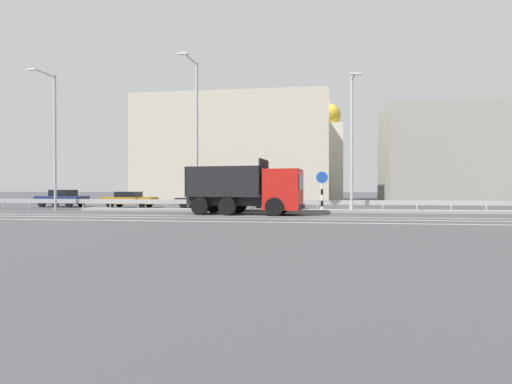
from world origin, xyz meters
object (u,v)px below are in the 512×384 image
object	(u,v)px
street_lamp_1	(196,128)
parked_car_2	(202,199)
parked_car_1	(130,199)
parked_car_3	(274,200)
street_lamp_2	(352,138)
church_tower	(329,153)
parked_car_0	(62,198)
dump_truck	(260,192)
median_road_sign	(322,190)
street_lamp_0	(53,135)

from	to	relation	value
street_lamp_1	parked_car_2	size ratio (longest dim) A/B	2.51
parked_car_1	parked_car_3	distance (m)	11.85
street_lamp_2	parked_car_1	distance (m)	18.42
parked_car_1	street_lamp_1	bearing A→B (deg)	56.12
parked_car_2	church_tower	size ratio (longest dim) A/B	0.28
parked_car_0	dump_truck	bearing A→B (deg)	-111.10
median_road_sign	street_lamp_0	world-z (taller)	street_lamp_0
dump_truck	street_lamp_2	distance (m)	7.08
dump_truck	street_lamp_2	xyz separation A→B (m)	(5.60, 2.61, 3.45)
parked_car_0	church_tower	size ratio (longest dim) A/B	0.28
street_lamp_2	church_tower	bearing A→B (deg)	90.04
street_lamp_1	parked_car_3	size ratio (longest dim) A/B	2.41
parked_car_1	church_tower	size ratio (longest dim) A/B	0.29
median_road_sign	street_lamp_2	xyz separation A→B (m)	(1.88, -0.31, 3.32)
street_lamp_0	parked_car_0	bearing A→B (deg)	118.26
parked_car_2	parked_car_3	xyz separation A→B (m)	(5.85, -0.13, 0.01)
street_lamp_0	street_lamp_1	bearing A→B (deg)	1.45
dump_truck	church_tower	xyz separation A→B (m)	(5.58, 34.03, 5.33)
street_lamp_1	church_tower	bearing A→B (deg)	71.69
street_lamp_1	church_tower	distance (m)	32.88
street_lamp_2	parked_car_3	distance (m)	8.39
street_lamp_2	parked_car_0	world-z (taller)	street_lamp_2
parked_car_0	parked_car_3	xyz separation A→B (m)	(17.91, -0.05, -0.05)
street_lamp_1	parked_car_0	xyz separation A→B (m)	(-13.01, 4.73, -4.92)
parked_car_1	median_road_sign	bearing A→B (deg)	73.31
median_road_sign	parked_car_0	world-z (taller)	median_road_sign
street_lamp_0	street_lamp_2	bearing A→B (deg)	0.09
street_lamp_2	parked_car_0	distance (m)	24.21
parked_car_0	parked_car_2	bearing A→B (deg)	-87.66
dump_truck	street_lamp_1	world-z (taller)	street_lamp_1
median_road_sign	parked_car_1	distance (m)	16.08
street_lamp_1	church_tower	size ratio (longest dim) A/B	0.71
street_lamp_1	dump_truck	bearing A→B (deg)	-30.88
median_road_sign	church_tower	size ratio (longest dim) A/B	0.19
street_lamp_2	parked_car_2	size ratio (longest dim) A/B	2.14
street_lamp_2	parked_car_2	world-z (taller)	street_lamp_2
dump_truck	parked_car_2	distance (m)	9.55
dump_truck	street_lamp_0	size ratio (longest dim) A/B	0.74
parked_car_2	median_road_sign	bearing A→B (deg)	66.43
dump_truck	parked_car_2	size ratio (longest dim) A/B	1.75
street_lamp_2	parked_car_2	bearing A→B (deg)	155.96
parked_car_1	parked_car_2	size ratio (longest dim) A/B	1.04
parked_car_0	church_tower	distance (m)	35.77
dump_truck	median_road_sign	distance (m)	4.73
parked_car_2	parked_car_0	bearing A→B (deg)	-86.57
median_road_sign	parked_car_3	bearing A→B (deg)	127.72
street_lamp_0	church_tower	size ratio (longest dim) A/B	0.67
street_lamp_2	parked_car_2	xyz separation A→B (m)	(-11.29, 5.04, -4.10)
median_road_sign	street_lamp_1	size ratio (longest dim) A/B	0.26
parked_car_2	street_lamp_2	bearing A→B (deg)	69.04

